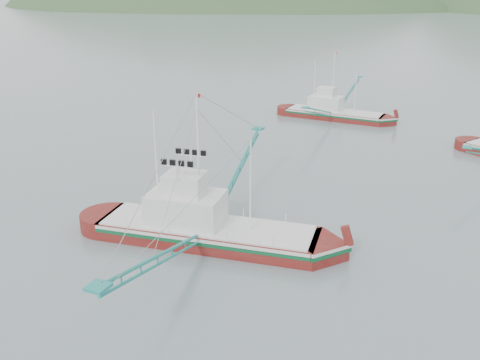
% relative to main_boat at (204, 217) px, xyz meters
% --- Properties ---
extents(ground, '(1200.00, 1200.00, 0.00)m').
position_rel_main_boat_xyz_m(ground, '(0.76, -1.77, -1.80)').
color(ground, slate).
rests_on(ground, ground).
extents(main_boat, '(15.55, 27.28, 11.10)m').
position_rel_main_boat_xyz_m(main_boat, '(0.00, 0.00, 0.00)').
color(main_boat, '#61120E').
rests_on(main_boat, ground).
extents(bg_boat_far, '(12.73, 22.83, 9.24)m').
position_rel_main_boat_xyz_m(bg_boat_far, '(-1.18, 38.06, -0.53)').
color(bg_boat_far, '#61120E').
rests_on(bg_boat_far, ground).
extents(headland_left, '(448.00, 308.00, 210.00)m').
position_rel_main_boat_xyz_m(headland_left, '(-179.24, 358.23, -1.80)').
color(headland_left, '#314F29').
rests_on(headland_left, ground).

